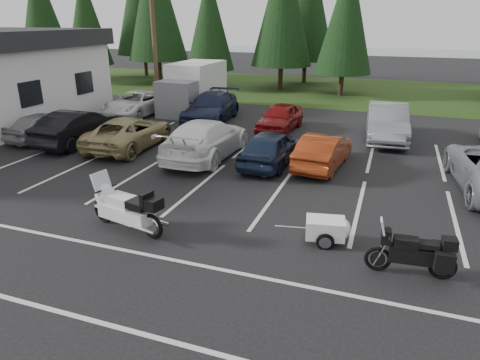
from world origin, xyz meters
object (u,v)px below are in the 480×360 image
car_near_2 (130,132)px  touring_motorcycle (126,204)px  adventure_motorcycle (412,249)px  box_truck (190,88)px  car_near_0 (45,125)px  cargo_trailer (325,230)px  car_far_3 (387,122)px  car_near_4 (271,147)px  car_far_1 (211,107)px  car_near_1 (79,127)px  car_near_5 (324,150)px  utility_pole (154,32)px  car_far_2 (280,117)px  car_far_0 (137,103)px  car_near_3 (206,139)px

car_near_2 → touring_motorcycle: bearing=119.8°
car_near_2 → adventure_motorcycle: (11.70, -6.68, -0.03)m
box_truck → touring_motorcycle: size_ratio=1.99×
car_near_0 → cargo_trailer: bearing=161.5°
car_far_3 → car_near_4: bearing=-131.7°
car_far_1 → car_near_4: bearing=-54.9°
car_near_1 → adventure_motorcycle: 15.66m
car_near_2 → car_near_5: car_near_2 is taller
car_far_3 → cargo_trailer: car_far_3 is taller
touring_motorcycle → cargo_trailer: 5.35m
car_near_5 → car_near_4: bearing=17.1°
utility_pole → car_near_4: (9.49, -7.74, -4.00)m
box_truck → car_near_4: box_truck is taller
car_near_2 → car_far_3: car_far_3 is taller
car_near_4 → adventure_motorcycle: car_near_4 is taller
car_near_2 → car_far_2: size_ratio=1.24×
box_truck → car_far_2: bearing=-23.4°
touring_motorcycle → adventure_motorcycle: bearing=14.2°
car_near_4 → car_far_0: size_ratio=0.81×
car_near_0 → cargo_trailer: 15.38m
car_far_3 → box_truck: bearing=162.3°
car_near_1 → cargo_trailer: size_ratio=3.30×
car_near_1 → box_truck: bearing=-100.9°
box_truck → cargo_trailer: 17.45m
car_near_0 → car_near_4: size_ratio=0.96×
car_near_3 → car_far_1: size_ratio=1.02×
car_far_0 → car_near_2: bearing=-58.4°
car_near_0 → car_far_2: 11.54m
car_near_0 → adventure_motorcycle: 17.61m
cargo_trailer → car_near_4: bearing=107.9°
car_near_2 → touring_motorcycle: touring_motorcycle is taller
car_near_1 → car_far_2: size_ratio=1.17×
adventure_motorcycle → car_near_4: bearing=123.2°
car_far_2 → car_far_3: car_far_3 is taller
car_near_1 → car_near_2: car_near_1 is taller
car_far_2 → cargo_trailer: bearing=-66.2°
box_truck → cargo_trailer: (10.54, -13.86, -1.12)m
car_near_4 → touring_motorcycle: size_ratio=1.46×
adventure_motorcycle → car_near_3: bearing=135.4°
car_far_0 → car_near_0: bearing=-98.9°
car_near_5 → cargo_trailer: bearing=105.7°
car_near_5 → cargo_trailer: size_ratio=2.82×
car_far_1 → car_far_2: bearing=-15.4°
car_near_5 → car_far_0: bearing=-19.9°
box_truck → car_far_0: (-2.59, -2.01, -0.75)m
car_near_1 → car_near_5: (11.17, 0.43, -0.11)m
car_near_0 → car_near_5: (13.25, 0.36, -0.00)m
box_truck → car_near_1: bearing=-101.4°
car_near_3 → car_far_3: bearing=-142.0°
car_near_3 → car_near_5: size_ratio=1.35×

